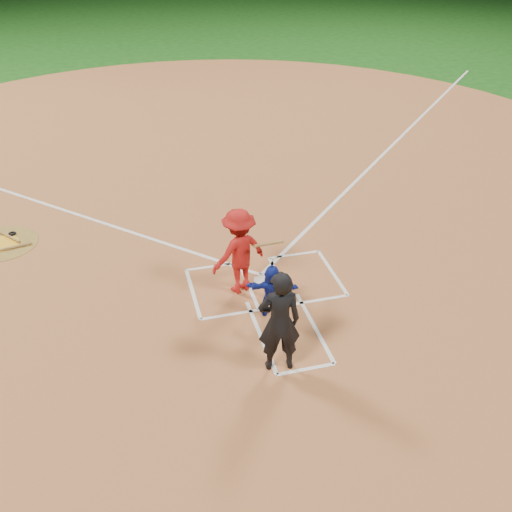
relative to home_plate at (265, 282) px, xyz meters
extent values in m
plane|color=#134711|center=(0.00, 0.00, -0.02)|extent=(120.00, 120.00, 0.00)
cylinder|color=#9B5B32|center=(0.00, 6.00, -0.01)|extent=(28.00, 28.00, 0.01)
cylinder|color=silver|center=(0.00, 0.00, 0.00)|extent=(0.60, 0.60, 0.02)
cylinder|color=brown|center=(-5.76, 3.21, 0.00)|extent=(1.70, 1.70, 0.01)
cylinder|color=gold|center=(-5.76, 3.21, 0.00)|extent=(0.80, 0.80, 0.00)
cylinder|color=olive|center=(-5.61, 3.46, 0.03)|extent=(0.58, 0.69, 0.06)
cylinder|color=olive|center=(-5.46, 2.91, 0.03)|extent=(0.84, 0.23, 0.06)
torus|color=black|center=(-5.56, 3.61, 0.03)|extent=(0.19, 0.19, 0.05)
imported|color=#122296|center=(-0.16, -1.09, 0.56)|extent=(1.11, 0.66, 1.14)
imported|color=black|center=(-0.46, -2.58, 1.02)|extent=(0.80, 0.58, 2.05)
cube|color=white|center=(-0.98, 0.92, -0.01)|extent=(1.22, 0.08, 0.01)
cube|color=white|center=(-0.98, -0.92, -0.01)|extent=(1.22, 0.08, 0.01)
cube|color=white|center=(-0.37, 0.00, -0.01)|extent=(0.08, 1.83, 0.01)
cube|color=white|center=(-1.59, 0.00, -0.01)|extent=(0.08, 1.83, 0.01)
cube|color=white|center=(0.98, 0.92, -0.01)|extent=(1.22, 0.08, 0.01)
cube|color=white|center=(0.98, -0.92, -0.01)|extent=(1.22, 0.08, 0.01)
cube|color=white|center=(0.37, 0.00, -0.01)|extent=(0.08, 1.83, 0.01)
cube|color=white|center=(1.59, 0.00, -0.01)|extent=(0.08, 1.83, 0.01)
cube|color=white|center=(-0.55, -1.70, -0.01)|extent=(0.08, 2.20, 0.01)
cube|color=white|center=(0.55, -1.70, -0.01)|extent=(0.08, 2.20, 0.01)
cube|color=white|center=(0.00, -2.80, -0.01)|extent=(1.10, 0.08, 0.01)
cube|color=white|center=(7.07, 7.37, -0.01)|extent=(14.21, 14.21, 0.01)
imported|color=#AE1513|center=(-0.58, -0.09, 0.95)|extent=(1.40, 1.09, 1.91)
cylinder|color=#A2743B|center=(0.02, -0.24, 1.13)|extent=(0.77, 0.45, 0.28)
camera|label=1|loc=(-2.80, -9.85, 7.24)|focal=40.00mm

